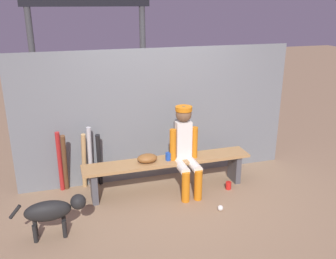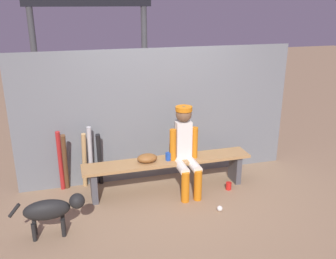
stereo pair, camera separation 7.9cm
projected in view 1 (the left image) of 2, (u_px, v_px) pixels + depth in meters
ground_plane at (168, 190)px, 5.33m from camera, size 30.00×30.00×0.00m
chainlink_fence at (158, 115)px, 5.46m from camera, size 4.14×0.03×1.97m
dugout_bench at (168, 167)px, 5.21m from camera, size 2.40×0.36×0.47m
player_seated at (186, 148)px, 5.07m from camera, size 0.41×0.55×1.23m
baseball_glove at (147, 158)px, 5.07m from camera, size 0.28×0.20×0.12m
bat_aluminum_black at (99, 160)px, 5.29m from camera, size 0.09×0.23×0.84m
bat_aluminum_silver at (90, 158)px, 5.24m from camera, size 0.08×0.15×0.95m
bat_wood_tan at (84, 161)px, 5.22m from camera, size 0.10×0.21×0.87m
bat_wood_dark at (65, 163)px, 5.11m from camera, size 0.08×0.28×0.90m
bat_aluminum_red at (60, 162)px, 5.14m from camera, size 0.07×0.16×0.91m
baseball at (220, 208)px, 4.79m from camera, size 0.07×0.07×0.07m
cup_on_ground at (228, 185)px, 5.33m from camera, size 0.08×0.08×0.11m
cup_on_bench at (168, 156)px, 5.14m from camera, size 0.08×0.08×0.11m
scoreboard at (91, 6)px, 5.82m from camera, size 2.30×0.27×3.56m
dog at (53, 210)px, 4.17m from camera, size 0.84×0.20×0.49m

